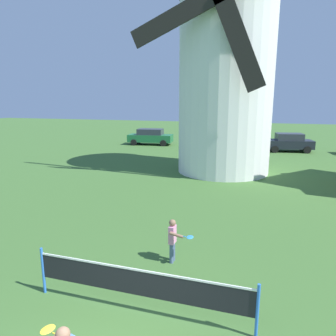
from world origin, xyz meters
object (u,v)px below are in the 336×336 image
(tennis_net, at_px, (139,283))
(parked_car_green, at_px, (150,137))
(parked_car_black, at_px, (289,142))
(windmill, at_px, (227,57))
(parked_car_cream, at_px, (214,139))
(player_far, at_px, (173,238))

(tennis_net, relative_size, parked_car_green, 1.06)
(tennis_net, xyz_separation_m, parked_car_black, (4.26, 23.07, 0.12))
(parked_car_black, bearing_deg, tennis_net, -100.47)
(tennis_net, bearing_deg, parked_car_black, 79.53)
(windmill, height_order, parked_car_cream, windmill)
(windmill, distance_m, parked_car_cream, 11.49)
(windmill, bearing_deg, parked_car_black, 64.76)
(windmill, distance_m, parked_car_black, 11.89)
(parked_car_cream, bearing_deg, parked_car_black, -2.55)
(windmill, xyz_separation_m, parked_car_black, (4.40, 9.33, -5.92))
(player_far, xyz_separation_m, parked_car_cream, (-2.33, 21.16, 0.12))
(windmill, distance_m, player_far, 13.03)
(parked_car_cream, bearing_deg, parked_car_green, 178.69)
(parked_car_green, bearing_deg, player_far, -67.97)
(tennis_net, bearing_deg, player_far, 87.84)
(parked_car_green, relative_size, parked_car_black, 1.10)
(tennis_net, height_order, parked_car_cream, parked_car_cream)
(parked_car_black, bearing_deg, player_far, -101.32)
(tennis_net, height_order, parked_car_green, parked_car_green)
(windmill, relative_size, parked_car_black, 3.41)
(player_far, relative_size, parked_car_cream, 0.28)
(parked_car_cream, distance_m, parked_car_black, 6.52)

